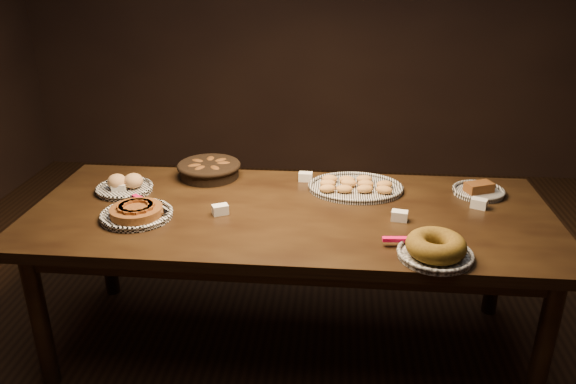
# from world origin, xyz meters

# --- Properties ---
(ground) EXTENTS (5.00, 5.00, 0.00)m
(ground) POSITION_xyz_m (0.00, 0.00, 0.00)
(ground) COLOR black
(ground) RESTS_ON ground
(buffet_table) EXTENTS (2.40, 1.00, 0.75)m
(buffet_table) POSITION_xyz_m (0.00, 0.00, 0.68)
(buffet_table) COLOR black
(buffet_table) RESTS_ON ground
(apple_tart_plate) EXTENTS (0.32, 0.34, 0.06)m
(apple_tart_plate) POSITION_xyz_m (-0.68, -0.14, 0.77)
(apple_tart_plate) COLOR white
(apple_tart_plate) RESTS_ON buffet_table
(madeleine_platter) EXTENTS (0.47, 0.38, 0.05)m
(madeleine_platter) POSITION_xyz_m (0.30, 0.27, 0.77)
(madeleine_platter) COLOR black
(madeleine_platter) RESTS_ON buffet_table
(bundt_cake_plate) EXTENTS (0.35, 0.31, 0.09)m
(bundt_cake_plate) POSITION_xyz_m (0.60, -0.38, 0.79)
(bundt_cake_plate) COLOR black
(bundt_cake_plate) RESTS_ON buffet_table
(croissant_basket) EXTENTS (0.35, 0.35, 0.08)m
(croissant_basket) POSITION_xyz_m (-0.46, 0.38, 0.80)
(croissant_basket) COLOR black
(croissant_basket) RESTS_ON buffet_table
(bread_roll_plate) EXTENTS (0.28, 0.28, 0.09)m
(bread_roll_plate) POSITION_xyz_m (-0.84, 0.16, 0.78)
(bread_roll_plate) COLOR white
(bread_roll_plate) RESTS_ON buffet_table
(loaf_plate) EXTENTS (0.25, 0.25, 0.06)m
(loaf_plate) POSITION_xyz_m (0.90, 0.28, 0.77)
(loaf_plate) COLOR black
(loaf_plate) RESTS_ON buffet_table
(tent_cards) EXTENTS (1.81, 0.50, 0.04)m
(tent_cards) POSITION_xyz_m (0.05, 0.10, 0.77)
(tent_cards) COLOR white
(tent_cards) RESTS_ON buffet_table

